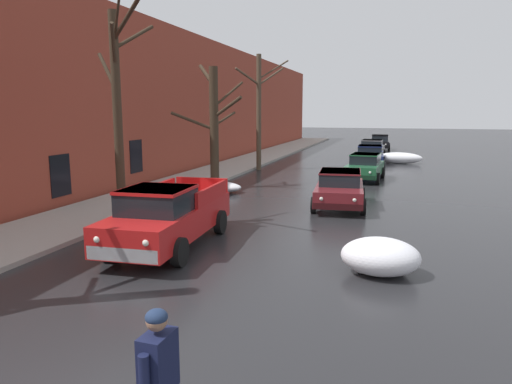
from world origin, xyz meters
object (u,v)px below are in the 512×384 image
sedan_maroon_parked_kerbside_close (340,188)px  sedan_green_parked_kerbside_mid (365,166)px  bare_tree_far_down_block (259,109)px  pickup_truck_red_approaching_near_lane (168,216)px  sedan_darkblue_parked_far_down_block (370,155)px  sedan_black_at_far_intersection (380,142)px  sedan_grey_queued_behind_truck (372,148)px  bare_tree_second_along_sidewalk (118,109)px  pedestrian_with_coffee (159,375)px  bare_tree_mid_block (214,124)px

sedan_maroon_parked_kerbside_close → sedan_green_parked_kerbside_mid: (0.45, 7.67, -0.00)m
bare_tree_far_down_block → sedan_maroon_parked_kerbside_close: bare_tree_far_down_block is taller
pickup_truck_red_approaching_near_lane → sedan_darkblue_parked_far_down_block: pickup_truck_red_approaching_near_lane is taller
sedan_black_at_far_intersection → sedan_grey_queued_behind_truck: bearing=-92.4°
sedan_maroon_parked_kerbside_close → sedan_grey_queued_behind_truck: 20.31m
bare_tree_second_along_sidewalk → pedestrian_with_coffee: size_ratio=4.00×
pickup_truck_red_approaching_near_lane → sedan_black_at_far_intersection: pickup_truck_red_approaching_near_lane is taller
sedan_maroon_parked_kerbside_close → pedestrian_with_coffee: 14.18m
sedan_maroon_parked_kerbside_close → sedan_green_parked_kerbside_mid: same height
pedestrian_with_coffee → pickup_truck_red_approaching_near_lane: bearing=116.7°
bare_tree_second_along_sidewalk → sedan_darkblue_parked_far_down_block: size_ratio=1.58×
bare_tree_second_along_sidewalk → sedan_darkblue_parked_far_down_block: bare_tree_second_along_sidewalk is taller
sedan_maroon_parked_kerbside_close → bare_tree_far_down_block: bearing=121.4°
pickup_truck_red_approaching_near_lane → pedestrian_with_coffee: bearing=-63.3°
sedan_darkblue_parked_far_down_block → sedan_grey_queued_behind_truck: bearing=91.8°
bare_tree_second_along_sidewalk → pickup_truck_red_approaching_near_lane: (2.40, -1.56, -2.89)m
sedan_maroon_parked_kerbside_close → sedan_green_parked_kerbside_mid: bearing=86.6°
sedan_green_parked_kerbside_mid → sedan_darkblue_parked_far_down_block: (-0.12, 6.35, 0.00)m
pedestrian_with_coffee → sedan_grey_queued_behind_truck: bearing=89.5°
bare_tree_mid_block → sedan_black_at_far_intersection: bearing=75.0°
bare_tree_mid_block → sedan_green_parked_kerbside_mid: bearing=35.6°
sedan_grey_queued_behind_truck → sedan_black_at_far_intersection: bearing=87.6°
sedan_darkblue_parked_far_down_block → pedestrian_with_coffee: pedestrian_with_coffee is taller
sedan_maroon_parked_kerbside_close → pickup_truck_red_approaching_near_lane: bearing=-119.5°
sedan_green_parked_kerbside_mid → bare_tree_second_along_sidewalk: bearing=-117.4°
bare_tree_far_down_block → sedan_green_parked_kerbside_mid: bare_tree_far_down_block is taller
sedan_grey_queued_behind_truck → sedan_maroon_parked_kerbside_close: bearing=-90.4°
bare_tree_second_along_sidewalk → sedan_grey_queued_behind_truck: 26.55m
pickup_truck_red_approaching_near_lane → sedan_green_parked_kerbside_mid: bearing=73.4°
pickup_truck_red_approaching_near_lane → sedan_maroon_parked_kerbside_close: bearing=60.5°
pickup_truck_red_approaching_near_lane → sedan_black_at_far_intersection: size_ratio=1.34×
bare_tree_mid_block → sedan_black_at_far_intersection: bare_tree_mid_block is taller
bare_tree_mid_block → sedan_green_parked_kerbside_mid: bare_tree_mid_block is taller
pickup_truck_red_approaching_near_lane → sedan_darkblue_parked_far_down_block: (4.20, 20.85, -0.13)m
sedan_black_at_far_intersection → sedan_darkblue_parked_far_down_block: bearing=-90.5°
bare_tree_mid_block → pedestrian_with_coffee: 18.18m
bare_tree_mid_block → pedestrian_with_coffee: size_ratio=3.38×
sedan_black_at_far_intersection → pedestrian_with_coffee: pedestrian_with_coffee is taller
bare_tree_mid_block → sedan_darkblue_parked_far_down_block: 13.25m
sedan_black_at_far_intersection → bare_tree_second_along_sidewalk: bearing=-101.4°
bare_tree_mid_block → pickup_truck_red_approaching_near_lane: bearing=-75.7°
bare_tree_mid_block → sedan_green_parked_kerbside_mid: 8.66m
sedan_grey_queued_behind_truck → sedan_black_at_far_intersection: same height
sedan_darkblue_parked_far_down_block → sedan_grey_queued_behind_truck: same height
sedan_darkblue_parked_far_down_block → bare_tree_mid_block: bearing=-120.7°
pickup_truck_red_approaching_near_lane → sedan_green_parked_kerbside_mid: 15.13m
bare_tree_second_along_sidewalk → sedan_darkblue_parked_far_down_block: (6.60, 19.29, -3.02)m
sedan_black_at_far_intersection → bare_tree_far_down_block: bearing=-110.8°
sedan_maroon_parked_kerbside_close → sedan_grey_queued_behind_truck: (0.14, 20.31, 0.00)m
bare_tree_mid_block → sedan_grey_queued_behind_truck: 18.81m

